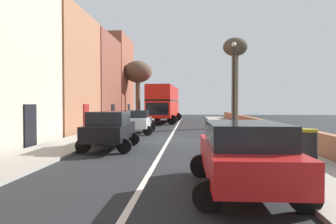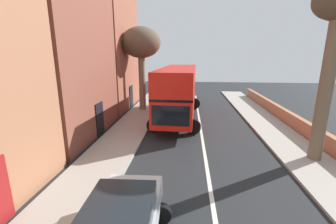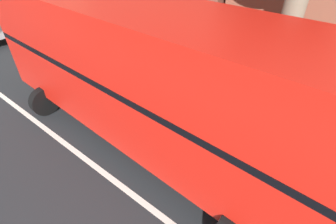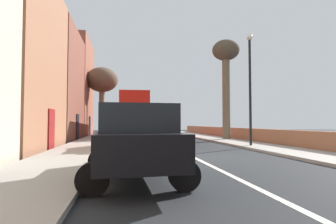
{
  "view_description": "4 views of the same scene",
  "coord_description": "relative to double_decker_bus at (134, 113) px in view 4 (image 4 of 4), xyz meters",
  "views": [
    {
      "loc": [
        1.22,
        -18.22,
        2.12
      ],
      "look_at": [
        -0.74,
        9.44,
        1.38
      ],
      "focal_mm": 32.68,
      "sensor_mm": 36.0,
      "label": 1
    },
    {
      "loc": [
        -0.93,
        -1.24,
        5.01
      ],
      "look_at": [
        -2.03,
        10.94,
        1.89
      ],
      "focal_mm": 24.06,
      "sensor_mm": 36.0,
      "label": 2
    },
    {
      "loc": [
        2.42,
        20.6,
        5.42
      ],
      "look_at": [
        -1.42,
        17.53,
        1.76
      ],
      "focal_mm": 26.82,
      "sensor_mm": 36.0,
      "label": 3
    },
    {
      "loc": [
        -2.78,
        -10.69,
        1.37
      ],
      "look_at": [
        1.11,
        12.67,
        2.35
      ],
      "focal_mm": 28.66,
      "sensor_mm": 36.0,
      "label": 4
    }
  ],
  "objects": [
    {
      "name": "parked_car_black_left_2",
      "position": [
        -0.8,
        -20.53,
        -1.36
      ],
      "size": [
        2.52,
        4.31,
        1.77
      ],
      "color": "black",
      "rests_on": "ground"
    },
    {
      "name": "lamppost_right",
      "position": [
        6.0,
        -12.89,
        1.45
      ],
      "size": [
        0.32,
        0.32,
        6.31
      ],
      "color": "black",
      "rests_on": "sidewalk_right"
    },
    {
      "name": "ground_plane",
      "position": [
        1.7,
        -16.34,
        -2.35
      ],
      "size": [
        84.0,
        84.0,
        0.0
      ],
      "primitive_type": "plane",
      "color": "black"
    },
    {
      "name": "parked_car_silver_left_3",
      "position": [
        -0.8,
        -13.12,
        -1.4
      ],
      "size": [
        2.5,
        4.13,
        1.67
      ],
      "color": "#B7BABF",
      "rests_on": "ground"
    },
    {
      "name": "boundary_wall_right",
      "position": [
        8.15,
        -16.34,
        -1.86
      ],
      "size": [
        0.36,
        54.0,
        0.98
      ],
      "primitive_type": "cube",
      "color": "#9E6647",
      "rests_on": "ground"
    },
    {
      "name": "sidewalk_left",
      "position": [
        -3.2,
        -16.34,
        -2.29
      ],
      "size": [
        2.6,
        60.0,
        0.12
      ],
      "primitive_type": "cube",
      "color": "#9E998E",
      "rests_on": "ground"
    },
    {
      "name": "road_centre_line",
      "position": [
        1.7,
        -16.34,
        -2.35
      ],
      "size": [
        0.16,
        54.0,
        0.01
      ],
      "primitive_type": "cube",
      "color": "silver",
      "rests_on": "ground"
    },
    {
      "name": "street_tree_left_0",
      "position": [
        -3.4,
        2.52,
        3.52
      ],
      "size": [
        3.42,
        3.42,
        7.26
      ],
      "color": "#7A6B56",
      "rests_on": "sidewalk_left"
    },
    {
      "name": "double_decker_bus",
      "position": [
        0.0,
        0.0,
        0.0
      ],
      "size": [
        3.85,
        10.68,
        4.06
      ],
      "color": "red",
      "rests_on": "ground"
    },
    {
      "name": "street_tree_right_1",
      "position": [
        6.96,
        -6.9,
        3.93
      ],
      "size": [
        2.15,
        2.15,
        7.9
      ],
      "color": "brown",
      "rests_on": "sidewalk_right"
    },
    {
      "name": "sidewalk_right",
      "position": [
        6.6,
        -16.34,
        -2.29
      ],
      "size": [
        2.6,
        60.0,
        0.12
      ],
      "primitive_type": "cube",
      "color": "#9E998E",
      "rests_on": "ground"
    }
  ]
}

